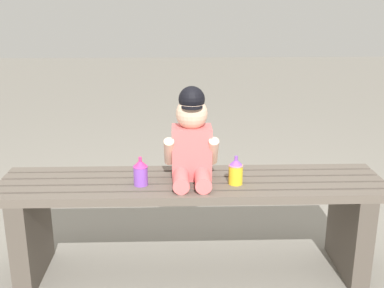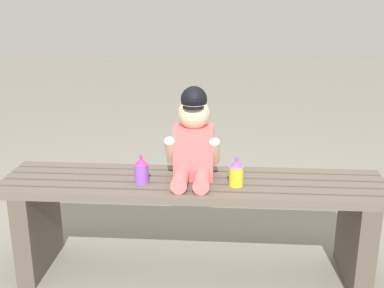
{
  "view_description": "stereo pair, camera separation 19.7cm",
  "coord_description": "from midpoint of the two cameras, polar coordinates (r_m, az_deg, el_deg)",
  "views": [
    {
      "loc": [
        -0.06,
        -1.94,
        1.22
      ],
      "look_at": [
        -0.0,
        -0.05,
        0.63
      ],
      "focal_mm": 44.91,
      "sensor_mm": 36.0,
      "label": 1
    },
    {
      "loc": [
        0.14,
        -1.93,
        1.22
      ],
      "look_at": [
        -0.0,
        -0.05,
        0.63
      ],
      "focal_mm": 44.91,
      "sensor_mm": 36.0,
      "label": 2
    }
  ],
  "objects": [
    {
      "name": "ground_plane",
      "position": [
        2.29,
        2.69,
        -14.98
      ],
      "size": [
        16.0,
        16.0,
        0.0
      ],
      "primitive_type": "plane",
      "color": "gray"
    },
    {
      "name": "park_bench",
      "position": [
        2.14,
        2.81,
        -8.03
      ],
      "size": [
        1.67,
        0.38,
        0.45
      ],
      "color": "#60564C",
      "rests_on": "ground_plane"
    },
    {
      "name": "child_figure",
      "position": [
        2.04,
        2.87,
        0.46
      ],
      "size": [
        0.23,
        0.27,
        0.4
      ],
      "color": "#E56666",
      "rests_on": "park_bench"
    },
    {
      "name": "sippy_cup_left",
      "position": [
        2.03,
        -3.29,
        -3.16
      ],
      "size": [
        0.06,
        0.06,
        0.12
      ],
      "color": "#8C4CCC",
      "rests_on": "park_bench"
    },
    {
      "name": "sippy_cup_right",
      "position": [
        2.02,
        8.07,
        -3.42
      ],
      "size": [
        0.06,
        0.06,
        0.12
      ],
      "color": "yellow",
      "rests_on": "park_bench"
    }
  ]
}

